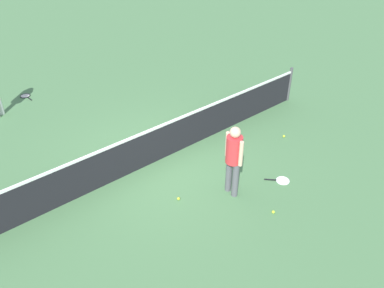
{
  "coord_description": "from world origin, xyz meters",
  "views": [
    {
      "loc": [
        -4.4,
        -6.65,
        5.89
      ],
      "look_at": [
        0.29,
        -1.01,
        0.9
      ],
      "focal_mm": 37.44,
      "sensor_mm": 36.0,
      "label": 1
    }
  ],
  "objects": [
    {
      "name": "tennis_ball_by_net",
      "position": [
        3.24,
        -1.32,
        0.03
      ],
      "size": [
        0.07,
        0.07,
        0.07
      ],
      "primitive_type": "sphere",
      "color": "#C6E033",
      "rests_on": "ground_plane"
    },
    {
      "name": "player_near_side",
      "position": [
        0.58,
        -2.01,
        1.01
      ],
      "size": [
        0.37,
        0.53,
        1.7
      ],
      "color": "#595960",
      "rests_on": "ground_plane"
    },
    {
      "name": "tennis_racket_near_player",
      "position": [
        1.76,
        -2.48,
        0.01
      ],
      "size": [
        0.53,
        0.54,
        0.03
      ],
      "color": "white",
      "rests_on": "ground_plane"
    },
    {
      "name": "ground_plane",
      "position": [
        0.0,
        0.0,
        0.0
      ],
      "size": [
        40.0,
        40.0,
        0.0
      ],
      "primitive_type": "plane",
      "color": "#4C7A4C"
    },
    {
      "name": "tennis_ball_midcourt",
      "position": [
        -0.47,
        -1.46,
        0.03
      ],
      "size": [
        0.07,
        0.07,
        0.07
      ],
      "primitive_type": "sphere",
      "color": "#C6E033",
      "rests_on": "ground_plane"
    },
    {
      "name": "court_net",
      "position": [
        0.0,
        0.0,
        0.5
      ],
      "size": [
        10.09,
        0.09,
        1.07
      ],
      "color": "#4C4C51",
      "rests_on": "ground_plane"
    },
    {
      "name": "tennis_ball_near_player",
      "position": [
        0.8,
        -3.05,
        0.03
      ],
      "size": [
        0.07,
        0.07,
        0.07
      ],
      "primitive_type": "sphere",
      "color": "#C6E033",
      "rests_on": "ground_plane"
    },
    {
      "name": "tennis_racket_far_player",
      "position": [
        -1.21,
        5.46,
        0.01
      ],
      "size": [
        0.35,
        0.6,
        0.03
      ],
      "color": "black",
      "rests_on": "ground_plane"
    }
  ]
}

